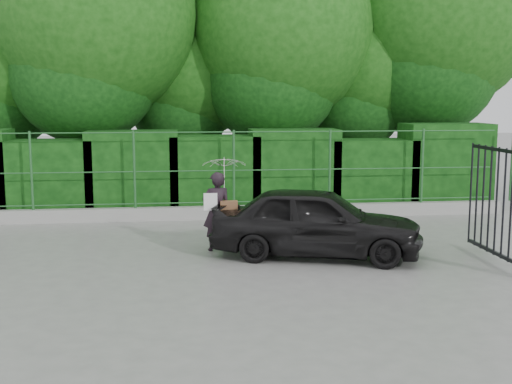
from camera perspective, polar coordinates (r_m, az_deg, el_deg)
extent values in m
plane|color=gray|center=(10.83, -2.06, -6.82)|extent=(80.00, 80.00, 0.00)
cube|color=#9E9E99|center=(15.18, -3.47, -1.84)|extent=(14.00, 0.25, 0.30)
cylinder|color=#255B2A|center=(15.37, -19.34, 1.78)|extent=(0.06, 0.06, 1.80)
cylinder|color=#255B2A|center=(15.04, -10.76, 1.97)|extent=(0.06, 0.06, 1.80)
cylinder|color=#255B2A|center=(15.06, -1.99, 2.12)|extent=(0.06, 0.06, 1.80)
cylinder|color=#255B2A|center=(15.42, 6.57, 2.22)|extent=(0.06, 0.06, 1.80)
cylinder|color=#255B2A|center=(16.10, 14.56, 2.26)|extent=(0.06, 0.06, 1.80)
cylinder|color=#255B2A|center=(17.08, 21.78, 2.27)|extent=(0.06, 0.06, 1.80)
cylinder|color=#255B2A|center=(15.14, -3.48, -0.91)|extent=(13.60, 0.03, 0.03)
cylinder|color=#255B2A|center=(15.03, -3.51, 1.91)|extent=(13.60, 0.03, 0.03)
cylinder|color=#255B2A|center=(14.96, -3.54, 5.34)|extent=(13.60, 0.03, 0.03)
cube|color=black|center=(16.34, -17.86, 1.21)|extent=(2.20, 1.20, 1.84)
cube|color=black|center=(16.06, -10.86, 1.73)|extent=(2.20, 1.20, 2.05)
cube|color=black|center=(16.05, -3.71, 1.61)|extent=(2.20, 1.20, 1.91)
cube|color=black|center=(16.27, 3.34, 1.98)|extent=(2.20, 1.20, 2.06)
cube|color=black|center=(16.75, 10.09, 1.57)|extent=(2.20, 1.20, 1.79)
cube|color=black|center=(17.41, 16.43, 2.27)|extent=(2.20, 1.20, 2.18)
cylinder|color=black|center=(19.02, -21.01, 4.91)|extent=(0.36, 0.36, 3.75)
sphere|color=#14470F|center=(19.04, -21.37, 11.68)|extent=(4.50, 4.50, 4.50)
cylinder|color=black|center=(17.76, -13.82, 6.23)|extent=(0.36, 0.36, 4.50)
sphere|color=#14470F|center=(17.87, -14.13, 14.91)|extent=(5.40, 5.40, 5.40)
cylinder|color=black|center=(18.96, -5.74, 4.65)|extent=(0.36, 0.36, 3.25)
sphere|color=#14470F|center=(18.93, -5.82, 10.55)|extent=(3.90, 3.90, 3.90)
cylinder|color=black|center=(18.15, 2.26, 6.11)|extent=(0.36, 0.36, 4.25)
sphere|color=#14470F|center=(18.23, 2.31, 14.14)|extent=(5.10, 5.10, 5.10)
cylinder|color=black|center=(19.40, 9.27, 5.04)|extent=(0.36, 0.36, 3.50)
sphere|color=#14470F|center=(19.40, 9.41, 11.24)|extent=(4.20, 4.20, 4.20)
cylinder|color=black|center=(19.65, 15.29, 6.72)|extent=(0.36, 0.36, 4.75)
sphere|color=#14470F|center=(19.79, 15.61, 14.99)|extent=(5.70, 5.70, 5.70)
cube|color=black|center=(12.01, 20.48, -5.08)|extent=(0.05, 2.00, 0.06)
cube|color=black|center=(11.74, 20.93, 3.50)|extent=(0.05, 2.00, 0.06)
cylinder|color=black|center=(11.45, 21.73, -1.20)|extent=(0.04, 0.04, 1.90)
cylinder|color=black|center=(11.67, 21.15, -1.00)|extent=(0.04, 0.04, 1.90)
cylinder|color=black|center=(11.89, 20.59, -0.81)|extent=(0.04, 0.04, 1.90)
cylinder|color=black|center=(12.11, 20.05, -0.62)|extent=(0.04, 0.04, 1.90)
cylinder|color=black|center=(12.33, 19.53, -0.44)|extent=(0.04, 0.04, 1.90)
cylinder|color=black|center=(12.55, 19.03, -0.27)|extent=(0.04, 0.04, 1.90)
cylinder|color=black|center=(12.77, 18.54, -0.10)|extent=(0.04, 0.04, 1.90)
imported|color=black|center=(11.96, -3.51, -1.73)|extent=(0.59, 0.44, 1.48)
imported|color=silver|center=(11.93, -2.83, 1.32)|extent=(0.83, 0.84, 0.76)
cube|color=brown|center=(11.88, -2.43, -1.37)|extent=(0.32, 0.15, 0.24)
cube|color=white|center=(11.80, -4.07, -0.87)|extent=(0.25, 0.02, 0.32)
imported|color=black|center=(11.55, 5.40, -2.64)|extent=(4.02, 2.54, 1.27)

